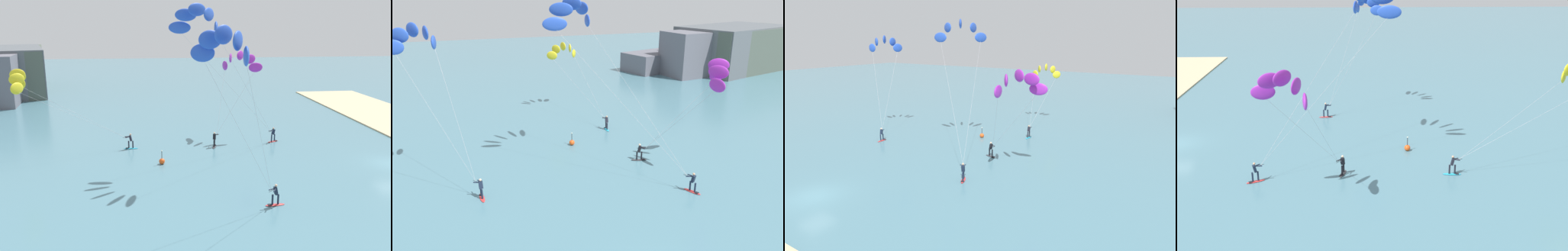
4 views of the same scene
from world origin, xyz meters
The scene contains 6 objects.
ground_plane centered at (0.00, 0.00, 0.00)m, with size 240.00×240.00×0.00m, color slate.
kitesurfer_nearshore centered at (1.75, 18.30, 12.94)m, with size 10.29×12.61×14.72m.
kitesurfer_mid_water centered at (-10.87, 18.32, 11.33)m, with size 5.90×7.24×12.99m.
kitesurfer_far_out centered at (11.95, 12.54, 8.42)m, with size 7.77×6.51×9.96m.
kitesurfer_downwind centered at (5.57, 34.71, 7.43)m, with size 4.58×11.93×8.88m.
marker_buoy centered at (2.36, 21.89, 0.30)m, with size 0.56×0.56×1.38m.
Camera 3 is at (25.17, -14.14, 12.41)m, focal length 31.28 mm.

